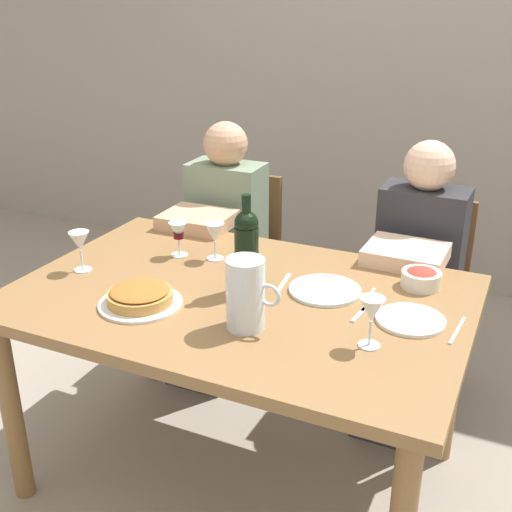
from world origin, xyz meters
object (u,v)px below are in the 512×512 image
dining_table (239,317)px  dinner_plate_left_setting (325,290)px  water_pitcher (246,298)px  diner_right (412,280)px  dinner_plate_right_setting (410,320)px  baked_tart (140,297)px  chair_left (239,251)px  diner_left (216,245)px  wine_glass_right_diner (178,232)px  wine_bottle (246,252)px  wine_glass_left_diner (80,242)px  chair_right (422,284)px  wine_glass_centre (372,312)px  wine_glass_spare (215,234)px  salad_bowl (421,278)px

dining_table → dinner_plate_left_setting: size_ratio=6.19×
water_pitcher → diner_right: diner_right is taller
dinner_plate_right_setting → baked_tart: bearing=-162.8°
chair_left → diner_left: bearing=89.8°
dinner_plate_right_setting → chair_left: (-1.01, 0.86, -0.27)m
diner_right → wine_glass_right_diner: bearing=31.4°
wine_bottle → wine_glass_right_diner: wine_bottle is taller
water_pitcher → dinner_plate_right_setting: 0.51m
water_pitcher → chair_left: (-0.57, 1.10, -0.36)m
wine_glass_left_diner → chair_right: (1.05, 0.97, -0.37)m
water_pitcher → dinner_plate_left_setting: water_pitcher is taller
baked_tart → wine_glass_centre: (0.73, 0.06, 0.08)m
wine_glass_spare → dinner_plate_right_setting: wine_glass_spare is taller
salad_bowl → wine_glass_right_diner: bearing=-173.3°
water_pitcher → salad_bowl: 0.66m
chair_left → diner_left: size_ratio=0.75×
wine_glass_right_diner → diner_left: diner_left is taller
salad_bowl → diner_left: size_ratio=0.12×
salad_bowl → diner_right: 0.41m
dining_table → salad_bowl: size_ratio=11.18×
dining_table → chair_right: size_ratio=1.72×
wine_glass_right_diner → chair_right: (0.80, 0.70, -0.36)m
chair_right → diner_right: bearing=90.2°
dining_table → wine_bottle: 0.24m
salad_bowl → wine_glass_right_diner: size_ratio=1.01×
wine_glass_centre → chair_right: 1.11m
diner_left → wine_glass_right_diner: bearing=100.8°
dinner_plate_right_setting → diner_right: size_ratio=0.18×
wine_glass_left_diner → wine_glass_spare: 0.48m
dinner_plate_left_setting → salad_bowl: bearing=31.4°
dining_table → wine_glass_right_diner: wine_glass_right_diner is taller
wine_glass_centre → dinner_plate_right_setting: wine_glass_centre is taller
wine_glass_left_diner → wine_glass_centre: wine_glass_centre is taller
wine_bottle → wine_glass_right_diner: bearing=154.2°
chair_left → diner_left: (0.00, -0.24, 0.12)m
chair_right → water_pitcher: bearing=74.4°
wine_glass_centre → diner_right: diner_right is taller
dinner_plate_right_setting → chair_left: size_ratio=0.24×
wine_bottle → diner_right: (0.43, 0.64, -0.29)m
wine_glass_centre → chair_right: size_ratio=0.17×
dinner_plate_right_setting → chair_left: chair_left is taller
water_pitcher → chair_left: size_ratio=0.25×
wine_bottle → diner_right: diner_right is taller
dinner_plate_right_setting → chair_right: (-0.11, 0.86, -0.27)m
wine_glass_left_diner → diner_right: size_ratio=0.13×
wine_bottle → dinner_plate_left_setting: (0.24, 0.11, -0.14)m
baked_tart → wine_glass_spare: size_ratio=1.90×
wine_glass_left_diner → wine_glass_spare: (0.38, 0.29, -0.01)m
wine_glass_left_diner → wine_glass_right_diner: bearing=47.5°
wine_bottle → wine_glass_right_diner: 0.41m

